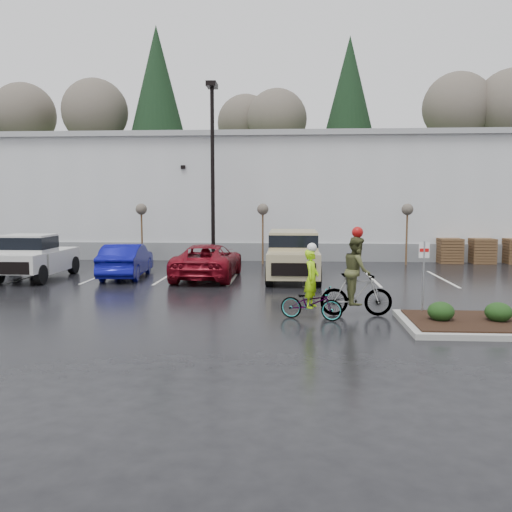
# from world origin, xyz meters

# --- Properties ---
(ground) EXTENTS (120.00, 120.00, 0.00)m
(ground) POSITION_xyz_m (0.00, 0.00, 0.00)
(ground) COLOR black
(ground) RESTS_ON ground
(warehouse) EXTENTS (60.50, 15.50, 7.20)m
(warehouse) POSITION_xyz_m (0.00, 21.99, 3.65)
(warehouse) COLOR silver
(warehouse) RESTS_ON ground
(wooded_ridge) EXTENTS (80.00, 25.00, 6.00)m
(wooded_ridge) POSITION_xyz_m (0.00, 45.00, 3.00)
(wooded_ridge) COLOR #25431C
(wooded_ridge) RESTS_ON ground
(lamppost) EXTENTS (0.50, 1.00, 9.22)m
(lamppost) POSITION_xyz_m (-4.00, 12.00, 5.69)
(lamppost) COLOR black
(lamppost) RESTS_ON ground
(sapling_west) EXTENTS (0.60, 0.60, 3.20)m
(sapling_west) POSITION_xyz_m (-8.00, 13.00, 2.73)
(sapling_west) COLOR #49331D
(sapling_west) RESTS_ON ground
(sapling_mid) EXTENTS (0.60, 0.60, 3.20)m
(sapling_mid) POSITION_xyz_m (-1.50, 13.00, 2.73)
(sapling_mid) COLOR #49331D
(sapling_mid) RESTS_ON ground
(sapling_east) EXTENTS (0.60, 0.60, 3.20)m
(sapling_east) POSITION_xyz_m (6.00, 13.00, 2.73)
(sapling_east) COLOR #49331D
(sapling_east) RESTS_ON ground
(pallet_stack_a) EXTENTS (1.20, 1.20, 1.35)m
(pallet_stack_a) POSITION_xyz_m (8.50, 14.00, 0.68)
(pallet_stack_a) COLOR #49331D
(pallet_stack_a) RESTS_ON ground
(pallet_stack_b) EXTENTS (1.20, 1.20, 1.35)m
(pallet_stack_b) POSITION_xyz_m (10.20, 14.00, 0.68)
(pallet_stack_b) COLOR #49331D
(pallet_stack_b) RESTS_ON ground
(shrub_a) EXTENTS (0.70, 0.70, 0.52)m
(shrub_a) POSITION_xyz_m (4.00, -1.00, 0.41)
(shrub_a) COLOR black
(shrub_a) RESTS_ON curb_island
(shrub_b) EXTENTS (0.70, 0.70, 0.52)m
(shrub_b) POSITION_xyz_m (5.50, -1.00, 0.41)
(shrub_b) COLOR black
(shrub_b) RESTS_ON curb_island
(fire_lane_sign) EXTENTS (0.30, 0.05, 2.20)m
(fire_lane_sign) POSITION_xyz_m (3.80, 0.20, 1.41)
(fire_lane_sign) COLOR gray
(fire_lane_sign) RESTS_ON ground
(pickup_white) EXTENTS (2.10, 5.20, 1.96)m
(pickup_white) POSITION_xyz_m (-10.95, 7.20, 0.98)
(pickup_white) COLOR silver
(pickup_white) RESTS_ON ground
(car_blue) EXTENTS (1.93, 4.64, 1.49)m
(car_blue) POSITION_xyz_m (-7.22, 7.64, 0.75)
(car_blue) COLOR #0B0C7B
(car_blue) RESTS_ON ground
(car_red) EXTENTS (2.62, 5.44, 1.49)m
(car_red) POSITION_xyz_m (-3.60, 7.55, 0.75)
(car_red) COLOR maroon
(car_red) RESTS_ON ground
(suv_tan) EXTENTS (2.20, 5.10, 2.06)m
(suv_tan) POSITION_xyz_m (0.09, 7.43, 1.03)
(suv_tan) COLOR tan
(suv_tan) RESTS_ON ground
(cyclist_hivis) EXTENTS (1.91, 1.13, 2.18)m
(cyclist_hivis) POSITION_xyz_m (0.57, -0.34, 0.68)
(cyclist_hivis) COLOR #3F3F44
(cyclist_hivis) RESTS_ON ground
(cyclist_olive) EXTENTS (2.03, 0.98, 2.62)m
(cyclist_olive) POSITION_xyz_m (1.90, 0.24, 0.94)
(cyclist_olive) COLOR #3F3F44
(cyclist_olive) RESTS_ON ground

